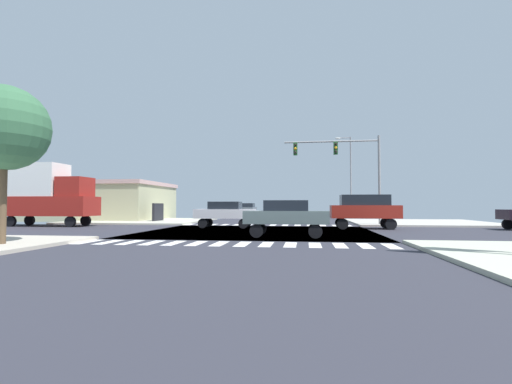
% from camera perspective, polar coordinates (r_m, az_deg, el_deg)
% --- Properties ---
extents(ground, '(90.00, 90.00, 0.05)m').
position_cam_1_polar(ground, '(22.74, 0.41, -6.24)').
color(ground, '#2D2E37').
extents(sidewalk_corner_ne, '(12.00, 12.00, 0.14)m').
position_cam_1_polar(sidewalk_corner_ne, '(35.99, 24.08, -4.36)').
color(sidewalk_corner_ne, '#B2ADA3').
rests_on(sidewalk_corner_ne, ground).
extents(sidewalk_corner_nw, '(12.00, 12.00, 0.14)m').
position_cam_1_polar(sidewalk_corner_nw, '(38.00, -17.07, -4.31)').
color(sidewalk_corner_nw, '#B4B4A1').
rests_on(sidewalk_corner_nw, ground).
extents(crosswalk_near, '(13.50, 2.00, 0.01)m').
position_cam_1_polar(crosswalk_near, '(15.60, -3.92, -8.06)').
color(crosswalk_near, silver).
rests_on(crosswalk_near, ground).
extents(crosswalk_far, '(13.50, 2.00, 0.01)m').
position_cam_1_polar(crosswalk_far, '(30.01, 1.70, -5.16)').
color(crosswalk_far, silver).
rests_on(crosswalk_far, ground).
extents(traffic_signal_mast, '(7.59, 0.55, 7.15)m').
position_cam_1_polar(traffic_signal_mast, '(30.18, 13.31, 5.01)').
color(traffic_signal_mast, gray).
rests_on(traffic_signal_mast, ground).
extents(street_lamp, '(1.78, 0.32, 9.31)m').
position_cam_1_polar(street_lamp, '(42.38, 14.26, 3.22)').
color(street_lamp, gray).
rests_on(street_lamp, ground).
extents(bank_building, '(15.16, 10.39, 4.07)m').
position_cam_1_polar(bank_building, '(43.51, -22.93, -1.34)').
color(bank_building, '#B1AF87').
rests_on(bank_building, ground).
extents(sidewalk_tree, '(3.33, 3.33, 6.33)m').
position_cam_1_polar(sidewalk_tree, '(17.56, -34.56, 8.17)').
color(sidewalk_tree, brown).
rests_on(sidewalk_tree, ground).
extents(sedan_nearside_1, '(4.30, 1.80, 1.88)m').
position_cam_1_polar(sedan_nearside_1, '(19.03, 4.75, -3.61)').
color(sedan_nearside_1, black).
rests_on(sedan_nearside_1, ground).
extents(suv_farside_1, '(4.60, 1.96, 2.34)m').
position_cam_1_polar(suv_farside_1, '(26.32, 16.54, -2.49)').
color(suv_farside_1, black).
rests_on(suv_farside_1, ground).
extents(sedan_queued_3, '(4.30, 1.80, 1.88)m').
position_cam_1_polar(sedan_queued_3, '(26.63, -4.82, -3.15)').
color(sedan_queued_3, black).
rests_on(sedan_queued_3, ground).
extents(box_truck_leading_1, '(7.20, 2.40, 4.85)m').
position_cam_1_polar(box_truck_leading_1, '(32.76, -29.80, -0.15)').
color(box_truck_leading_1, black).
rests_on(box_truck_leading_1, ground).
extents(sedan_trailing_4, '(1.80, 4.30, 1.88)m').
position_cam_1_polar(sedan_trailing_4, '(51.13, -1.19, -2.61)').
color(sedan_trailing_4, black).
rests_on(sedan_trailing_4, ground).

